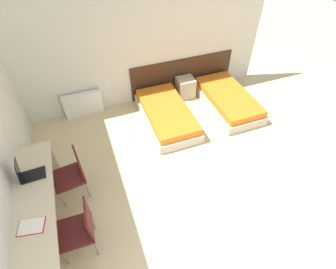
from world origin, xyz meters
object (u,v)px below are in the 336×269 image
at_px(chair_near_laptop, 72,173).
at_px(laptop, 28,174).
at_px(nightstand, 185,87).
at_px(bed_near_window, 167,115).
at_px(chair_near_notebook, 80,228).
at_px(bed_near_door, 227,100).

xyz_separation_m(chair_near_laptop, laptop, (-0.54, -0.08, 0.35)).
xyz_separation_m(nightstand, laptop, (-3.39, -2.01, 0.61)).
bearing_deg(bed_near_window, chair_near_laptop, -150.21).
height_order(nightstand, chair_near_notebook, chair_near_notebook).
xyz_separation_m(bed_near_door, chair_near_notebook, (-3.61, -2.19, 0.32)).
relative_size(bed_near_door, chair_near_notebook, 2.06).
bearing_deg(bed_near_door, laptop, -162.96).
bearing_deg(nightstand, chair_near_notebook, -134.26).
relative_size(bed_near_window, laptop, 5.19).
distance_m(nightstand, chair_near_laptop, 3.45).
relative_size(bed_near_window, nightstand, 3.83).
height_order(chair_near_laptop, chair_near_notebook, same).
relative_size(nightstand, chair_near_laptop, 0.54).
distance_m(bed_near_door, nightstand, 1.06).
bearing_deg(laptop, bed_near_window, 23.76).
bearing_deg(bed_near_window, chair_near_notebook, -133.59).
distance_m(chair_near_laptop, laptop, 0.65).
distance_m(nightstand, chair_near_notebook, 4.09).
distance_m(chair_near_notebook, laptop, 1.12).
bearing_deg(chair_near_notebook, laptop, 123.21).
bearing_deg(nightstand, bed_near_window, -136.19).
height_order(bed_near_window, nightstand, nightstand).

